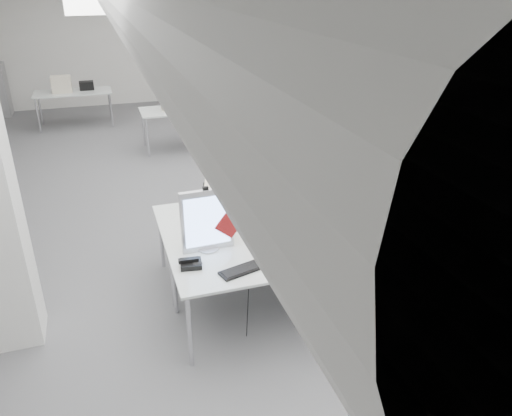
% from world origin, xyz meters
% --- Properties ---
extents(room_shell, '(10.04, 14.04, 3.24)m').
position_xyz_m(room_shell, '(0.04, 0.13, 1.69)').
color(room_shell, '#545457').
rests_on(room_shell, ground).
extents(desk_main, '(1.80, 0.90, 0.02)m').
position_xyz_m(desk_main, '(0.00, -2.50, 0.74)').
color(desk_main, silver).
rests_on(desk_main, room_shell).
extents(desk_second, '(1.80, 0.90, 0.02)m').
position_xyz_m(desk_second, '(0.00, -1.60, 0.74)').
color(desk_second, silver).
rests_on(desk_second, room_shell).
extents(bg_desk_a, '(1.60, 0.80, 0.02)m').
position_xyz_m(bg_desk_a, '(0.20, 3.00, 0.74)').
color(bg_desk_a, silver).
rests_on(bg_desk_a, room_shell).
extents(bg_desk_b, '(1.60, 0.80, 0.02)m').
position_xyz_m(bg_desk_b, '(-1.80, 5.20, 0.74)').
color(bg_desk_b, silver).
rests_on(bg_desk_b, room_shell).
extents(office_chair, '(0.61, 0.61, 0.95)m').
position_xyz_m(office_chair, '(0.50, -0.99, 0.48)').
color(office_chair, black).
rests_on(office_chair, room_shell).
extents(seated_person, '(0.61, 0.67, 0.82)m').
position_xyz_m(seated_person, '(0.50, -1.04, 0.90)').
color(seated_person, black).
rests_on(seated_person, office_chair).
extents(monitor, '(0.49, 0.07, 0.60)m').
position_xyz_m(monitor, '(-0.52, -2.26, 1.05)').
color(monitor, silver).
rests_on(monitor, desk_main).
extents(pennant, '(0.48, 0.06, 0.51)m').
position_xyz_m(pennant, '(-0.23, -2.29, 1.11)').
color(pennant, maroon).
rests_on(pennant, monitor).
extents(keyboard, '(0.47, 0.27, 0.02)m').
position_xyz_m(keyboard, '(-0.30, -2.71, 0.77)').
color(keyboard, black).
rests_on(keyboard, desk_main).
extents(laptop, '(0.39, 0.31, 0.03)m').
position_xyz_m(laptop, '(0.12, -2.85, 0.77)').
color(laptop, '#B9BABE').
rests_on(laptop, desk_main).
extents(mouse, '(0.10, 0.09, 0.04)m').
position_xyz_m(mouse, '(0.35, -2.86, 0.77)').
color(mouse, '#A5A5A9').
rests_on(mouse, desk_main).
extents(bankers_lamp, '(0.33, 0.19, 0.35)m').
position_xyz_m(bankers_lamp, '(0.00, -2.11, 0.93)').
color(bankers_lamp, gold).
rests_on(bankers_lamp, desk_main).
extents(desk_phone, '(0.21, 0.19, 0.05)m').
position_xyz_m(desk_phone, '(-0.73, -2.50, 0.78)').
color(desk_phone, black).
rests_on(desk_phone, desk_main).
extents(picture_frame_left, '(0.14, 0.08, 0.11)m').
position_xyz_m(picture_frame_left, '(-0.68, -2.12, 0.81)').
color(picture_frame_left, tan).
rests_on(picture_frame_left, desk_main).
extents(picture_frame_right, '(0.13, 0.08, 0.10)m').
position_xyz_m(picture_frame_right, '(0.64, -2.25, 0.81)').
color(picture_frame_right, '#A27C45').
rests_on(picture_frame_right, desk_main).
extents(desk_clock, '(0.10, 0.06, 0.09)m').
position_xyz_m(desk_clock, '(0.55, -2.09, 0.81)').
color(desk_clock, silver).
rests_on(desk_clock, desk_main).
extents(paper_stack_a, '(0.31, 0.33, 0.01)m').
position_xyz_m(paper_stack_a, '(0.58, -2.74, 0.76)').
color(paper_stack_a, silver).
rests_on(paper_stack_a, desk_main).
extents(paper_stack_b, '(0.32, 0.33, 0.01)m').
position_xyz_m(paper_stack_b, '(0.80, -2.65, 0.76)').
color(paper_stack_b, '#FBE596').
rests_on(paper_stack_b, desk_main).
extents(paper_stack_c, '(0.24, 0.18, 0.01)m').
position_xyz_m(paper_stack_c, '(0.84, -2.40, 0.76)').
color(paper_stack_c, white).
rests_on(paper_stack_c, desk_main).
extents(beige_monitor, '(0.42, 0.41, 0.33)m').
position_xyz_m(beige_monitor, '(-0.21, -1.54, 0.92)').
color(beige_monitor, beige).
rests_on(beige_monitor, desk_second).
extents(architect_lamp, '(0.35, 0.77, 0.96)m').
position_xyz_m(architect_lamp, '(0.85, -1.75, 1.23)').
color(architect_lamp, silver).
rests_on(architect_lamp, desk_second).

